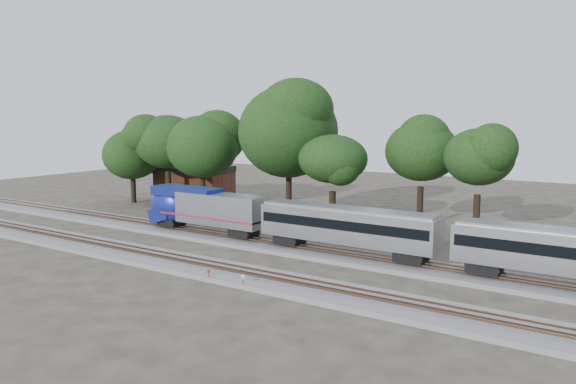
# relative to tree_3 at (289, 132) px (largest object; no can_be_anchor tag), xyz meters

# --- Properties ---
(ground) EXTENTS (160.00, 160.00, 0.00)m
(ground) POSITION_rel_tree_3_xyz_m (7.30, -20.09, -10.98)
(ground) COLOR #383328
(ground) RESTS_ON ground
(track_far) EXTENTS (160.00, 5.00, 0.73)m
(track_far) POSITION_rel_tree_3_xyz_m (7.30, -14.09, -10.77)
(track_far) COLOR slate
(track_far) RESTS_ON ground
(track_near) EXTENTS (160.00, 5.00, 0.73)m
(track_near) POSITION_rel_tree_3_xyz_m (7.30, -24.09, -10.77)
(track_near) COLOR slate
(track_near) RESTS_ON ground
(switch_stand_red) EXTENTS (0.30, 0.12, 0.97)m
(switch_stand_red) POSITION_rel_tree_3_xyz_m (9.74, -26.33, -10.36)
(switch_stand_red) COLOR #512D19
(switch_stand_red) RESTS_ON ground
(switch_stand_white) EXTENTS (0.37, 0.07, 1.15)m
(switch_stand_white) POSITION_rel_tree_3_xyz_m (13.23, -26.42, -10.24)
(switch_stand_white) COLOR #512D19
(switch_stand_white) RESTS_ON ground
(switch_lever) EXTENTS (0.58, 0.47, 0.30)m
(switch_lever) POSITION_rel_tree_3_xyz_m (13.56, -25.75, -10.83)
(switch_lever) COLOR #512D19
(switch_lever) RESTS_ON ground
(brick_building) EXTENTS (11.88, 9.40, 5.11)m
(brick_building) POSITION_rel_tree_3_xyz_m (-21.21, 5.61, -8.40)
(brick_building) COLOR brown
(brick_building) RESTS_ON ground
(tree_0) EXTENTS (7.33, 7.33, 10.33)m
(tree_0) POSITION_rel_tree_3_xyz_m (-26.61, -2.01, -3.79)
(tree_0) COLOR black
(tree_0) RESTS_ON ground
(tree_1) EXTENTS (9.43, 9.43, 13.30)m
(tree_1) POSITION_rel_tree_3_xyz_m (-20.04, -1.23, -1.71)
(tree_1) COLOR black
(tree_1) RESTS_ON ground
(tree_2) EXTENTS (8.88, 8.88, 12.52)m
(tree_2) POSITION_rel_tree_3_xyz_m (-13.65, -1.00, -2.25)
(tree_2) COLOR black
(tree_2) RESTS_ON ground
(tree_3) EXTENTS (11.17, 11.17, 15.74)m
(tree_3) POSITION_rel_tree_3_xyz_m (0.00, 0.00, 0.00)
(tree_3) COLOR black
(tree_3) RESTS_ON ground
(tree_4) EXTENTS (8.22, 8.22, 11.59)m
(tree_4) POSITION_rel_tree_3_xyz_m (7.79, -2.70, -2.91)
(tree_4) COLOR black
(tree_4) RESTS_ON ground
(tree_5) EXTENTS (9.06, 9.06, 12.77)m
(tree_5) POSITION_rel_tree_3_xyz_m (15.92, 3.71, -2.08)
(tree_5) COLOR black
(tree_5) RESTS_ON ground
(tree_6) EXTENTS (8.85, 8.85, 12.48)m
(tree_6) POSITION_rel_tree_3_xyz_m (23.04, 1.33, -2.29)
(tree_6) COLOR black
(tree_6) RESTS_ON ground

